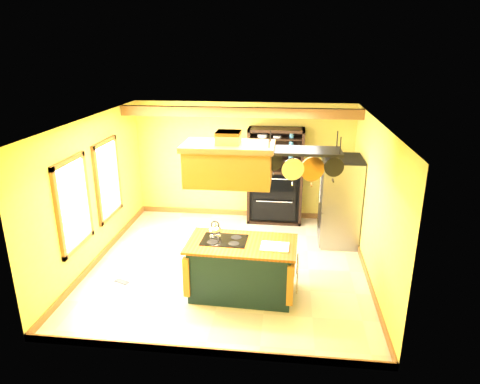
% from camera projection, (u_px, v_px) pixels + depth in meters
% --- Properties ---
extents(floor, '(5.00, 5.00, 0.00)m').
position_uv_depth(floor, '(229.00, 265.00, 8.00)').
color(floor, beige).
rests_on(floor, ground).
extents(ceiling, '(5.00, 5.00, 0.00)m').
position_uv_depth(ceiling, '(228.00, 121.00, 7.12)').
color(ceiling, white).
rests_on(ceiling, wall_back).
extents(wall_back, '(5.00, 0.02, 2.70)m').
position_uv_depth(wall_back, '(243.00, 161.00, 9.91)').
color(wall_back, '#E4C753').
rests_on(wall_back, floor).
extents(wall_front, '(5.00, 0.02, 2.70)m').
position_uv_depth(wall_front, '(200.00, 265.00, 5.21)').
color(wall_front, '#E4C753').
rests_on(wall_front, floor).
extents(wall_left, '(0.02, 5.00, 2.70)m').
position_uv_depth(wall_left, '(93.00, 192.00, 7.83)').
color(wall_left, '#E4C753').
rests_on(wall_left, floor).
extents(wall_right, '(0.02, 5.00, 2.70)m').
position_uv_depth(wall_right, '(373.00, 202.00, 7.29)').
color(wall_right, '#E4C753').
rests_on(wall_right, floor).
extents(ceiling_beam, '(5.00, 0.15, 0.20)m').
position_uv_depth(ceiling_beam, '(239.00, 112.00, 8.75)').
color(ceiling_beam, olive).
rests_on(ceiling_beam, ceiling).
extents(window_near, '(0.06, 1.06, 1.56)m').
position_uv_depth(window_near, '(74.00, 204.00, 7.06)').
color(window_near, olive).
rests_on(window_near, wall_left).
extents(window_far, '(0.06, 1.06, 1.56)m').
position_uv_depth(window_far, '(108.00, 179.00, 8.37)').
color(window_far, olive).
rests_on(window_far, wall_left).
extents(kitchen_island, '(1.77, 1.03, 1.11)m').
position_uv_depth(kitchen_island, '(242.00, 268.00, 6.93)').
color(kitchen_island, black).
rests_on(kitchen_island, floor).
extents(range_hood, '(1.36, 0.77, 0.80)m').
position_uv_depth(range_hood, '(229.00, 162.00, 6.37)').
color(range_hood, '#A26B28').
rests_on(range_hood, ceiling).
extents(pot_rack, '(1.16, 0.55, 0.75)m').
position_uv_depth(pot_rack, '(304.00, 157.00, 6.22)').
color(pot_rack, black).
rests_on(pot_rack, ceiling).
extents(refrigerator, '(0.77, 0.90, 1.77)m').
position_uv_depth(refrigerator, '(339.00, 203.00, 8.67)').
color(refrigerator, gray).
rests_on(refrigerator, floor).
extents(hutch, '(1.23, 0.56, 2.18)m').
position_uv_depth(hutch, '(275.00, 186.00, 9.76)').
color(hutch, black).
rests_on(hutch, floor).
extents(floor_register, '(0.30, 0.22, 0.01)m').
position_uv_depth(floor_register, '(122.00, 281.00, 7.42)').
color(floor_register, black).
rests_on(floor_register, floor).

